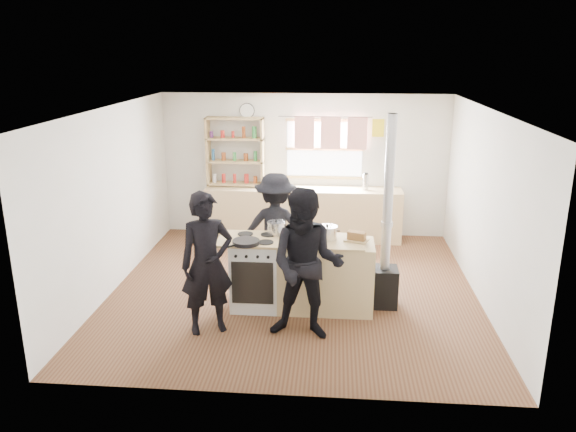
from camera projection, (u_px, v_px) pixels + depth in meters
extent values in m
cube|color=brown|center=(294.00, 289.00, 7.86)|extent=(5.00, 5.00, 0.01)
cube|color=#D2B37E|center=(303.00, 213.00, 9.85)|extent=(3.40, 0.55, 0.90)
cube|color=tan|center=(236.00, 184.00, 9.92)|extent=(1.00, 0.28, 0.03)
cube|color=tan|center=(235.00, 161.00, 9.81)|extent=(1.00, 0.28, 0.03)
cube|color=tan|center=(235.00, 139.00, 9.69)|extent=(1.00, 0.28, 0.03)
cube|color=tan|center=(234.00, 118.00, 9.59)|extent=(1.00, 0.28, 0.03)
cube|color=tan|center=(208.00, 152.00, 9.80)|extent=(0.04, 0.28, 1.20)
cube|color=tan|center=(263.00, 153.00, 9.72)|extent=(0.04, 0.28, 1.20)
cylinder|color=silver|center=(366.00, 182.00, 9.59)|extent=(0.10, 0.10, 0.28)
cube|color=white|center=(256.00, 273.00, 7.24)|extent=(0.60, 0.60, 0.90)
cube|color=#D2B87E|center=(326.00, 276.00, 7.17)|extent=(1.20, 0.60, 0.90)
cube|color=tan|center=(291.00, 240.00, 7.07)|extent=(1.84, 0.64, 0.03)
cylinder|color=black|center=(246.00, 242.00, 6.89)|extent=(0.48, 0.48, 0.05)
cylinder|color=#305C1F|center=(246.00, 241.00, 6.89)|extent=(0.30, 0.30, 0.02)
cube|color=silver|center=(293.00, 236.00, 7.11)|extent=(0.41, 0.37, 0.06)
cube|color=brown|center=(293.00, 234.00, 7.10)|extent=(0.34, 0.32, 0.02)
cylinder|color=silver|center=(276.00, 228.00, 7.25)|extent=(0.23, 0.23, 0.15)
cylinder|color=silver|center=(276.00, 222.00, 7.23)|extent=(0.23, 0.23, 0.01)
sphere|color=black|center=(276.00, 221.00, 7.22)|extent=(0.03, 0.03, 0.03)
cylinder|color=silver|center=(327.00, 233.00, 7.06)|extent=(0.25, 0.25, 0.16)
cylinder|color=silver|center=(327.00, 227.00, 7.03)|extent=(0.25, 0.25, 0.01)
sphere|color=black|center=(327.00, 226.00, 7.03)|extent=(0.03, 0.03, 0.03)
cube|color=tan|center=(356.00, 240.00, 7.01)|extent=(0.33, 0.28, 0.02)
cube|color=olive|center=(357.00, 236.00, 6.99)|extent=(0.24, 0.18, 0.10)
cube|color=black|center=(384.00, 287.00, 7.31)|extent=(0.35, 0.35, 0.52)
cylinder|color=#ADADB2|center=(388.00, 194.00, 6.95)|extent=(0.12, 0.12, 1.98)
imported|color=black|center=(207.00, 264.00, 6.49)|extent=(0.73, 0.63, 1.70)
imported|color=black|center=(307.00, 265.00, 6.34)|extent=(0.93, 0.76, 1.78)
imported|color=black|center=(276.00, 228.00, 7.93)|extent=(1.05, 0.63, 1.59)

